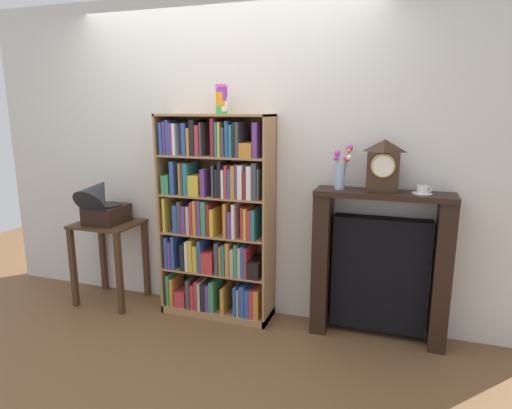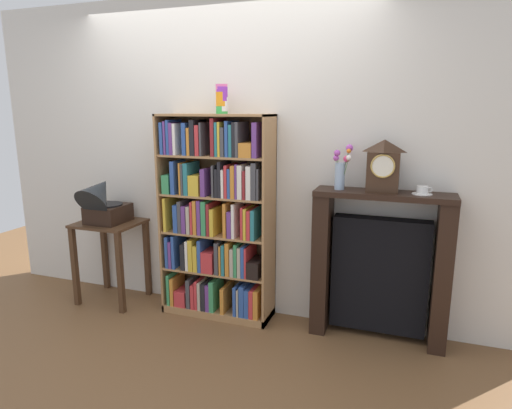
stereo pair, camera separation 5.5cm
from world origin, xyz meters
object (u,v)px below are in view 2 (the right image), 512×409
at_px(gramophone, 103,201).
at_px(fireplace_mantel, 380,268).
at_px(side_table_left, 111,243).
at_px(flower_vase, 341,169).
at_px(bookshelf, 217,223).
at_px(mantel_clock, 383,166).
at_px(cup_stack, 222,99).
at_px(teacup_with_saucer, 422,191).

distance_m(gramophone, fireplace_mantel, 2.35).
distance_m(side_table_left, gramophone, 0.40).
bearing_deg(flower_vase, fireplace_mantel, 3.51).
bearing_deg(side_table_left, bookshelf, 3.72).
distance_m(bookshelf, mantel_clock, 1.38).
bearing_deg(cup_stack, fireplace_mantel, 1.51).
bearing_deg(flower_vase, bookshelf, -178.13).
bearing_deg(cup_stack, gramophone, -172.15).
bearing_deg(cup_stack, bookshelf, -161.90).
relative_size(gramophone, fireplace_mantel, 0.43).
distance_m(fireplace_mantel, teacup_with_saucer, 0.65).
xyz_separation_m(bookshelf, fireplace_mantel, (1.30, 0.05, -0.24)).
relative_size(bookshelf, teacup_with_saucer, 12.16).
bearing_deg(flower_vase, cup_stack, -179.15).
relative_size(bookshelf, cup_stack, 7.49).
relative_size(side_table_left, teacup_with_saucer, 5.33).
bearing_deg(bookshelf, flower_vase, 1.87).
relative_size(mantel_clock, flower_vase, 1.14).
height_order(gramophone, fireplace_mantel, gramophone).
xyz_separation_m(cup_stack, mantel_clock, (1.22, 0.01, -0.47)).
bearing_deg(fireplace_mantel, bookshelf, -177.74).
height_order(side_table_left, mantel_clock, mantel_clock).
xyz_separation_m(bookshelf, side_table_left, (-1.01, -0.07, -0.25)).
distance_m(cup_stack, gramophone, 1.37).
relative_size(side_table_left, fireplace_mantel, 0.65).
bearing_deg(side_table_left, mantel_clock, 2.31).
height_order(side_table_left, gramophone, gramophone).
distance_m(flower_vase, teacup_with_saucer, 0.58).
relative_size(bookshelf, gramophone, 3.45).
relative_size(gramophone, flower_vase, 1.49).
bearing_deg(gramophone, flower_vase, 4.60).
relative_size(cup_stack, side_table_left, 0.30).
height_order(bookshelf, gramophone, bookshelf).
relative_size(gramophone, teacup_with_saucer, 3.53).
relative_size(side_table_left, mantel_clock, 1.97).
relative_size(cup_stack, gramophone, 0.46).
xyz_separation_m(mantel_clock, teacup_with_saucer, (0.27, 0.00, -0.16)).
bearing_deg(mantel_clock, fireplace_mantel, 55.96).
relative_size(fireplace_mantel, flower_vase, 3.47).
distance_m(fireplace_mantel, flower_vase, 0.79).
height_order(side_table_left, teacup_with_saucer, teacup_with_saucer).
xyz_separation_m(bookshelf, gramophone, (-1.01, -0.13, 0.14)).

